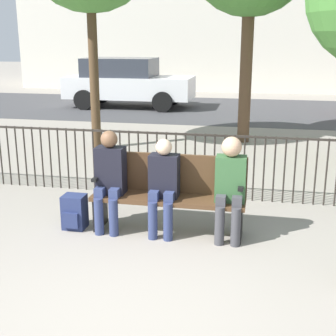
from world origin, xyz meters
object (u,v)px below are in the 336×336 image
at_px(backpack, 74,212).
at_px(park_bench, 169,191).
at_px(seated_person_2, 230,183).
at_px(seated_person_1, 163,182).
at_px(seated_person_0, 110,176).
at_px(parked_car_1, 127,82).

bearing_deg(backpack, park_bench, 9.31).
relative_size(park_bench, seated_person_2, 1.51).
bearing_deg(backpack, seated_person_1, 2.83).
bearing_deg(seated_person_2, seated_person_0, 179.98).
height_order(park_bench, backpack, park_bench).
xyz_separation_m(backpack, parked_car_1, (-2.31, 10.18, 0.64)).
xyz_separation_m(seated_person_1, backpack, (-1.10, -0.05, -0.43)).
xyz_separation_m(seated_person_0, parked_car_1, (-2.76, 10.12, 0.17)).
height_order(seated_person_2, backpack, seated_person_2).
relative_size(park_bench, parked_car_1, 0.43).
relative_size(seated_person_0, backpack, 2.89).
bearing_deg(seated_person_2, park_bench, 169.88).
bearing_deg(seated_person_0, seated_person_2, -0.02).
height_order(seated_person_0, backpack, seated_person_0).
bearing_deg(seated_person_1, parked_car_1, 108.60).
bearing_deg(parked_car_1, seated_person_1, -71.40).
distance_m(seated_person_0, seated_person_2, 1.42).
bearing_deg(seated_person_2, parked_car_1, 112.42).
bearing_deg(seated_person_0, park_bench, 10.48).
bearing_deg(parked_car_1, seated_person_2, -67.58).
xyz_separation_m(park_bench, seated_person_0, (-0.70, -0.13, 0.18)).
xyz_separation_m(park_bench, backpack, (-1.14, -0.19, -0.29)).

